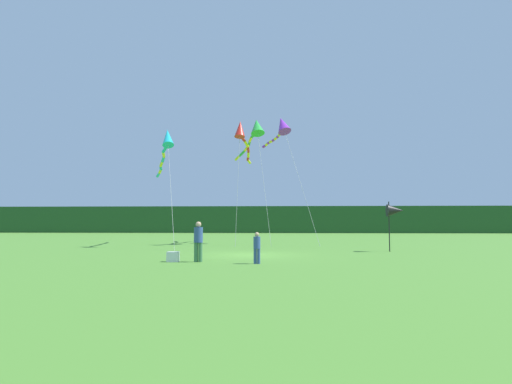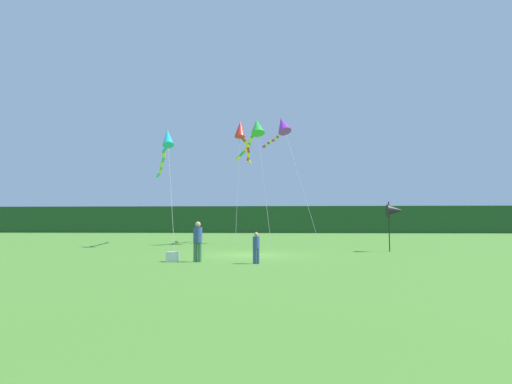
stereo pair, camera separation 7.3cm
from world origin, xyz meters
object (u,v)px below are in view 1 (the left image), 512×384
Objects in this scene: kite_green at (255,130)px; kite_red at (242,134)px; kite_cyan at (166,145)px; banner_flag_pole at (395,211)px; kite_purple at (282,126)px; person_adult at (198,239)px; cooler_box at (173,257)px; person_child at (257,246)px.

kite_red is at bearing -141.15° from kite_green.
kite_red reaches higher than kite_cyan.
kite_purple reaches higher than banner_flag_pole.
person_adult reaches higher than cooler_box.
person_adult is 2.56m from person_child.
person_child is 3.61m from cooler_box.
person_adult is at bearing -68.15° from kite_cyan.
banner_flag_pole is at bearing -54.49° from kite_purple.
kite_green is at bearing 79.83° from cooler_box.
person_adult is 11.96m from banner_flag_pole.
cooler_box is at bearing -100.17° from kite_green.
kite_red reaches higher than banner_flag_pole.
person_child is at bearing -86.45° from kite_green.
banner_flag_pole is (10.87, 6.70, 2.06)m from cooler_box.
kite_red is at bearing 143.29° from banner_flag_pole.
kite_purple is 1.11× the size of kite_red.
kite_green is 7.03m from kite_cyan.
person_adult is at bearing -92.33° from kite_red.
kite_red reaches higher than person_child.
cooler_box is at bearing -106.58° from kite_purple.
person_child reaches higher than cooler_box.
banner_flag_pole is at bearing 44.92° from person_child.
cooler_box is 0.05× the size of kite_green.
kite_cyan is at bearing -151.83° from kite_green.
person_adult is 0.17× the size of kite_green.
person_child is at bearing -93.88° from kite_purple.
kite_cyan is at bearing -154.21° from kite_red.
person_adult is 1.34× the size of person_child.
banner_flag_pole is 0.28× the size of kite_purple.
person_child is 16.20m from kite_red.
banner_flag_pole reaches higher than cooler_box.
person_child is 0.14× the size of kite_red.
kite_purple is (-6.26, 8.78, 6.91)m from banner_flag_pole.
kite_purple reaches higher than person_child.
kite_cyan is at bearing 162.62° from banner_flag_pole.
kite_red is (-3.00, -1.87, -1.03)m from kite_purple.
kite_green is (2.58, 14.40, 8.46)m from cooler_box.
cooler_box is 0.17× the size of banner_flag_pole.
kite_green reaches higher than cooler_box.
cooler_box is 13.51m from kite_cyan.
kite_green is 0.97× the size of kite_cyan.
person_child is at bearing -14.46° from person_adult.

